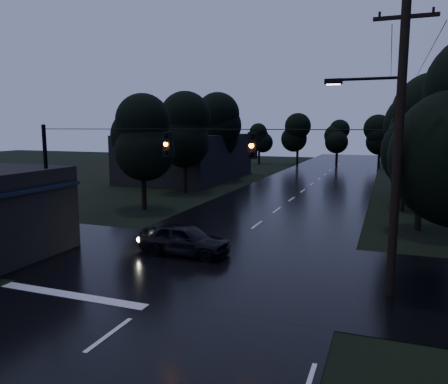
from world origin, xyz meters
The scene contains 14 objects.
main_road centered at (0.00, 30.00, 0.00)m, with size 12.00×120.00×0.02m, color black.
cross_street centered at (0.00, 12.00, 0.00)m, with size 60.00×9.00×0.02m, color black.
building_far_left centered at (-14.00, 40.00, 2.50)m, with size 10.00×16.00×5.00m, color black.
utility_pole_main centered at (7.41, 11.00, 5.26)m, with size 3.50×0.30×10.00m.
utility_pole_far centered at (8.30, 28.00, 3.88)m, with size 2.00×0.30×7.50m.
anchor_pole_left centered at (-7.50, 11.00, 3.00)m, with size 0.18×0.18×6.00m, color black.
span_signals centered at (0.56, 10.99, 5.24)m, with size 15.00×0.37×1.12m.
tree_left_a centered at (-9.00, 22.00, 5.24)m, with size 3.92×3.92×8.26m.
tree_left_b centered at (-9.60, 30.00, 5.62)m, with size 4.20×4.20×8.85m.
tree_left_c centered at (-10.20, 40.00, 5.99)m, with size 4.48×4.48×9.44m.
tree_right_a centered at (9.00, 22.00, 5.62)m, with size 4.20×4.20×8.85m.
tree_right_b centered at (9.60, 30.00, 5.99)m, with size 4.48×4.48×9.44m.
tree_right_c centered at (10.20, 40.00, 6.37)m, with size 4.76×4.76×10.03m.
car centered at (-1.43, 12.95, 0.73)m, with size 1.72×4.29×1.46m, color black.
Camera 1 is at (7.20, -4.81, 5.92)m, focal length 35.00 mm.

